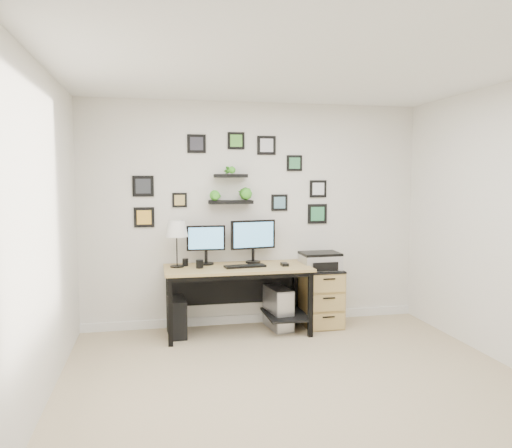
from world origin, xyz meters
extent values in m
plane|color=#C5B18D|center=(0.00, 0.00, 0.00)|extent=(4.00, 4.00, 0.00)
plane|color=white|center=(0.00, 0.00, 2.60)|extent=(4.00, 4.00, 0.00)
plane|color=silver|center=(0.00, 2.00, 1.30)|extent=(4.00, 0.00, 4.00)
plane|color=silver|center=(0.00, -2.00, 1.30)|extent=(4.00, 0.00, 4.00)
plane|color=silver|center=(-2.00, 0.00, 1.30)|extent=(0.00, 4.00, 4.00)
cube|color=white|center=(0.00, 1.99, 0.05)|extent=(4.00, 0.03, 0.10)
cube|color=tan|center=(-0.27, 1.63, 0.73)|extent=(1.60, 0.70, 0.03)
cube|color=black|center=(-0.27, 1.63, 0.69)|extent=(1.54, 0.64, 0.05)
cube|color=black|center=(-0.27, 1.96, 0.46)|extent=(1.44, 0.02, 0.41)
cube|color=black|center=(0.28, 1.63, 0.18)|extent=(0.45, 0.63, 0.03)
cube|color=black|center=(-1.02, 1.33, 0.36)|extent=(0.05, 0.05, 0.72)
cube|color=black|center=(-1.02, 1.93, 0.36)|extent=(0.05, 0.05, 0.72)
cube|color=black|center=(0.48, 1.33, 0.36)|extent=(0.05, 0.05, 0.72)
cube|color=black|center=(0.48, 1.93, 0.36)|extent=(0.05, 0.05, 0.72)
cylinder|color=black|center=(-0.60, 1.84, 0.76)|extent=(0.17, 0.17, 0.02)
cylinder|color=black|center=(-0.60, 1.84, 0.83)|extent=(0.03, 0.03, 0.15)
cube|color=black|center=(-0.60, 1.83, 1.05)|extent=(0.43, 0.04, 0.28)
cube|color=#59A5D8|center=(-0.60, 1.81, 1.05)|extent=(0.39, 0.02, 0.24)
cylinder|color=black|center=(-0.05, 1.84, 0.76)|extent=(0.20, 0.20, 0.02)
cylinder|color=black|center=(-0.05, 1.84, 0.84)|extent=(0.04, 0.04, 0.15)
cube|color=black|center=(-0.05, 1.83, 1.08)|extent=(0.53, 0.11, 0.33)
cube|color=#59A5D8|center=(-0.05, 1.81, 1.08)|extent=(0.47, 0.08, 0.29)
cube|color=black|center=(-0.20, 1.58, 0.76)|extent=(0.46, 0.19, 0.02)
cube|color=black|center=(0.25, 1.57, 0.77)|extent=(0.07, 0.11, 0.03)
cylinder|color=black|center=(-0.93, 1.74, 0.76)|extent=(0.15, 0.15, 0.01)
cylinder|color=black|center=(-0.93, 1.74, 0.99)|extent=(0.01, 0.01, 0.46)
cone|color=white|center=(-0.93, 1.74, 1.17)|extent=(0.25, 0.25, 0.17)
cylinder|color=black|center=(-0.69, 1.62, 0.80)|extent=(0.08, 0.08, 0.09)
cylinder|color=black|center=(-0.83, 1.78, 0.79)|extent=(0.07, 0.07, 0.08)
cube|color=black|center=(-0.94, 1.67, 0.21)|extent=(0.21, 0.42, 0.41)
cube|color=gray|center=(0.22, 1.71, 0.24)|extent=(0.27, 0.50, 0.47)
cube|color=silver|center=(0.25, 1.48, 0.24)|extent=(0.19, 0.03, 0.44)
cube|color=tan|center=(0.74, 1.73, 0.33)|extent=(0.42, 0.50, 0.65)
cube|color=black|center=(0.74, 1.73, 0.66)|extent=(0.43, 0.51, 0.02)
cube|color=tan|center=(0.74, 1.47, 0.11)|extent=(0.39, 0.02, 0.18)
cylinder|color=black|center=(0.74, 1.46, 0.17)|extent=(0.14, 0.02, 0.02)
cube|color=tan|center=(0.74, 1.47, 0.33)|extent=(0.39, 0.02, 0.18)
cylinder|color=black|center=(0.74, 1.46, 0.39)|extent=(0.14, 0.02, 0.02)
cube|color=tan|center=(0.74, 1.47, 0.54)|extent=(0.39, 0.02, 0.18)
cylinder|color=black|center=(0.74, 1.46, 0.60)|extent=(0.14, 0.02, 0.02)
cube|color=silver|center=(0.71, 1.69, 0.76)|extent=(0.45, 0.35, 0.17)
cube|color=black|center=(0.71, 1.69, 0.86)|extent=(0.45, 0.35, 0.03)
cube|color=black|center=(0.71, 1.51, 0.73)|extent=(0.30, 0.03, 0.10)
cube|color=black|center=(-0.30, 1.91, 1.45)|extent=(0.50, 0.18, 0.04)
cube|color=black|center=(-0.30, 1.90, 1.75)|extent=(0.38, 0.15, 0.04)
imported|color=green|center=(-0.47, 1.91, 1.60)|extent=(0.15, 0.12, 0.27)
imported|color=green|center=(-0.13, 1.91, 1.60)|extent=(0.15, 0.15, 0.27)
imported|color=green|center=(-0.30, 1.90, 1.90)|extent=(0.13, 0.09, 0.25)
cube|color=black|center=(-0.22, 1.99, 2.15)|extent=(0.20, 0.02, 0.20)
cube|color=#4F9E34|center=(-0.22, 1.98, 2.15)|extent=(0.14, 0.00, 0.14)
cube|color=black|center=(0.77, 1.99, 1.60)|extent=(0.21, 0.02, 0.21)
cube|color=silver|center=(0.77, 1.98, 1.60)|extent=(0.14, 0.00, 0.14)
cube|color=black|center=(-1.28, 1.99, 1.63)|extent=(0.23, 0.02, 0.23)
cube|color=#2A2D32|center=(-1.28, 1.98, 1.63)|extent=(0.16, 0.00, 0.16)
cube|color=black|center=(0.48, 1.99, 1.90)|extent=(0.19, 0.02, 0.19)
cube|color=#3C8553|center=(0.48, 1.98, 1.90)|extent=(0.13, 0.00, 0.13)
cube|color=black|center=(0.77, 1.99, 1.29)|extent=(0.24, 0.02, 0.24)
cube|color=#328B55|center=(0.77, 1.98, 1.29)|extent=(0.17, 0.00, 0.17)
cube|color=black|center=(-1.27, 1.99, 1.28)|extent=(0.23, 0.02, 0.23)
cube|color=gold|center=(-1.27, 1.98, 1.28)|extent=(0.16, 0.00, 0.16)
cube|color=black|center=(0.14, 1.99, 2.10)|extent=(0.22, 0.02, 0.22)
cube|color=silver|center=(0.14, 1.98, 2.10)|extent=(0.15, 0.00, 0.15)
cube|color=black|center=(-0.88, 1.99, 1.48)|extent=(0.17, 0.02, 0.17)
cube|color=tan|center=(-0.88, 1.98, 1.48)|extent=(0.12, 0.00, 0.12)
cube|color=black|center=(-0.68, 1.99, 2.11)|extent=(0.21, 0.02, 0.21)
cube|color=#2D2C35|center=(-0.68, 1.98, 2.11)|extent=(0.15, 0.00, 0.15)
cube|color=black|center=(0.30, 1.99, 1.43)|extent=(0.19, 0.02, 0.19)
cube|color=#5C8DA1|center=(0.30, 1.98, 1.43)|extent=(0.14, 0.00, 0.14)
camera|label=1|loc=(-1.17, -3.74, 1.73)|focal=35.00mm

